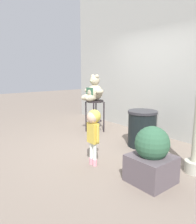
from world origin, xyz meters
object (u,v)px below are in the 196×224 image
object	(u,v)px
teddy_bear	(94,91)
child_walking	(93,125)
planter_with_shrub	(152,157)
bar_stool_with_teddy	(95,109)
trash_bin	(142,128)

from	to	relation	value
teddy_bear	child_walking	distance (m)	1.97
teddy_bear	planter_with_shrub	world-z (taller)	teddy_bear
bar_stool_with_teddy	child_walking	size ratio (longest dim) A/B	0.88
bar_stool_with_teddy	child_walking	bearing A→B (deg)	-38.36
bar_stool_with_teddy	child_walking	world-z (taller)	child_walking
trash_bin	teddy_bear	bearing A→B (deg)	-174.68
bar_stool_with_teddy	trash_bin	bearing A→B (deg)	4.11
bar_stool_with_teddy	teddy_bear	size ratio (longest dim) A/B	1.28
teddy_bear	planter_with_shrub	xyz separation A→B (m)	(2.46, -0.90, -0.67)
teddy_bear	trash_bin	bearing A→B (deg)	5.32
bar_stool_with_teddy	trash_bin	world-z (taller)	bar_stool_with_teddy
trash_bin	child_walking	bearing A→B (deg)	-85.05
teddy_bear	trash_bin	xyz separation A→B (m)	(1.42, 0.13, -0.66)
trash_bin	planter_with_shrub	size ratio (longest dim) A/B	0.93
bar_stool_with_teddy	trash_bin	xyz separation A→B (m)	(1.42, 0.10, -0.21)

